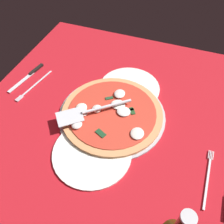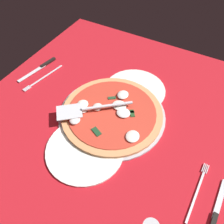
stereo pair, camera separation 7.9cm
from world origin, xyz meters
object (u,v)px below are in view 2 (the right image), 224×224
object	(u,v)px
dinner_plate_right	(85,149)
place_setting_far	(206,203)
pizza	(111,112)
dinner_plate_left	(135,90)
place_setting_near	(42,73)
pizza_server	(89,109)

from	to	relation	value
dinner_plate_right	place_setting_far	size ratio (longest dim) A/B	1.15
pizza	dinner_plate_right	bearing A→B (deg)	-1.18
dinner_plate_left	place_setting_far	distance (cm)	45.16
dinner_plate_left	dinner_plate_right	distance (cm)	30.99
dinner_plate_right	place_setting_near	bearing A→B (deg)	-121.60
place_setting_near	dinner_plate_left	bearing A→B (deg)	114.34
dinner_plate_left	pizza_server	world-z (taller)	pizza_server
dinner_plate_left	dinner_plate_right	size ratio (longest dim) A/B	0.95
dinner_plate_left	dinner_plate_right	bearing A→B (deg)	-3.85
pizza	place_setting_far	distance (cm)	39.02
pizza_server	place_setting_far	world-z (taller)	pizza_server
place_setting_near	place_setting_far	xyz separation A→B (cm)	(19.71, 71.94, -0.01)
pizza_server	dinner_plate_right	bearing A→B (deg)	76.61
pizza	pizza_server	bearing A→B (deg)	-59.12
pizza	place_setting_near	world-z (taller)	pizza
pizza_server	place_setting_far	xyz separation A→B (cm)	(10.21, 42.72, -3.67)
place_setting_near	place_setting_far	bearing A→B (deg)	85.08
place_setting_far	dinner_plate_left	bearing A→B (deg)	51.26
place_setting_near	place_setting_far	size ratio (longest dim) A/B	1.03
pizza_server	place_setting_near	bearing A→B (deg)	-57.61
dinner_plate_right	place_setting_near	distance (cm)	41.34
pizza	pizza_server	distance (cm)	7.71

